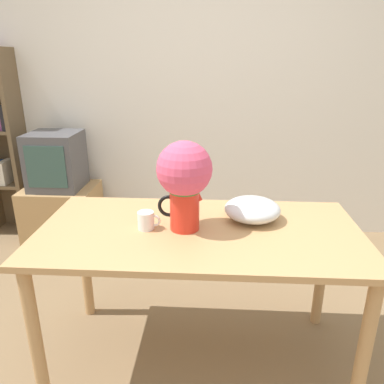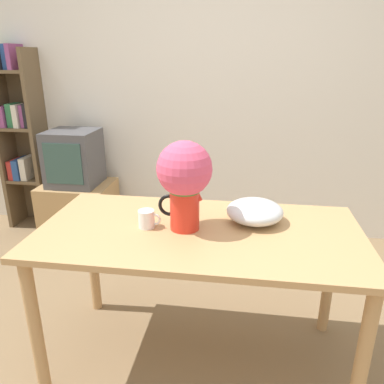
# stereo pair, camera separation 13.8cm
# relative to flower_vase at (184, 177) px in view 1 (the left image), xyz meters

# --- Properties ---
(wall_back) EXTENTS (8.00, 0.05, 2.60)m
(wall_back) POSITION_rel_flower_vase_xyz_m (-0.01, 1.66, 0.27)
(wall_back) COLOR silver
(wall_back) RESTS_ON ground_plane
(table) EXTENTS (1.54, 0.79, 0.77)m
(table) POSITION_rel_flower_vase_xyz_m (0.07, -0.00, -0.36)
(table) COLOR tan
(table) RESTS_ON ground_plane
(flower_vase) EXTENTS (0.26, 0.26, 0.43)m
(flower_vase) POSITION_rel_flower_vase_xyz_m (0.00, 0.00, 0.00)
(flower_vase) COLOR red
(flower_vase) RESTS_ON table
(coffee_mug) EXTENTS (0.11, 0.08, 0.09)m
(coffee_mug) POSITION_rel_flower_vase_xyz_m (-0.18, -0.01, -0.21)
(coffee_mug) COLOR white
(coffee_mug) RESTS_ON table
(white_bowl) EXTENTS (0.28, 0.28, 0.11)m
(white_bowl) POSITION_rel_flower_vase_xyz_m (0.33, 0.13, -0.20)
(white_bowl) COLOR silver
(white_bowl) RESTS_ON table
(tv_stand) EXTENTS (0.60, 0.48, 0.49)m
(tv_stand) POSITION_rel_flower_vase_xyz_m (-1.19, 1.33, -0.78)
(tv_stand) COLOR tan
(tv_stand) RESTS_ON ground_plane
(tv_set) EXTENTS (0.41, 0.40, 0.47)m
(tv_set) POSITION_rel_flower_vase_xyz_m (-1.19, 1.33, -0.30)
(tv_set) COLOR #4C4C51
(tv_set) RESTS_ON tv_stand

